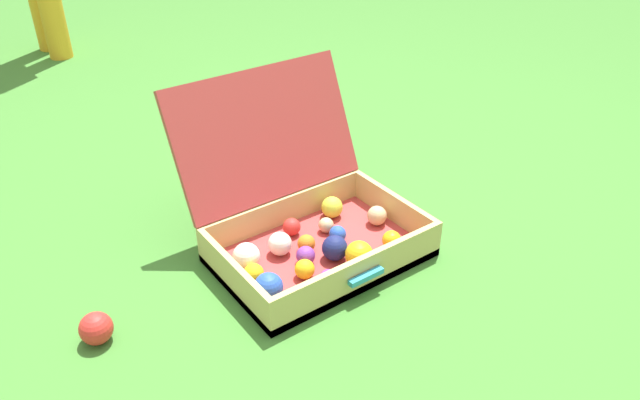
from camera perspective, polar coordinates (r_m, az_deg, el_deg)
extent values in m
plane|color=#3D7A2D|center=(1.90, 1.06, -3.60)|extent=(16.00, 16.00, 0.00)
cube|color=#B23838|center=(1.82, 0.00, -5.08)|extent=(0.59, 0.40, 0.03)
cube|color=tan|center=(1.67, -8.03, -7.25)|extent=(0.02, 0.40, 0.12)
cube|color=tan|center=(1.94, 6.85, -0.97)|extent=(0.02, 0.40, 0.12)
cube|color=tan|center=(1.67, 3.83, -6.96)|extent=(0.55, 0.02, 0.12)
cube|color=tan|center=(1.92, -3.32, -1.24)|extent=(0.55, 0.02, 0.12)
cube|color=#B23838|center=(1.87, -5.07, 6.14)|extent=(0.59, 0.18, 0.37)
cube|color=teal|center=(1.65, 4.31, -7.11)|extent=(0.11, 0.02, 0.02)
sphere|color=purple|center=(1.75, -1.35, -5.18)|extent=(0.05, 0.05, 0.05)
sphere|color=red|center=(1.86, -2.65, -2.51)|extent=(0.05, 0.05, 0.05)
sphere|color=blue|center=(1.63, -4.81, -8.05)|extent=(0.08, 0.08, 0.08)
sphere|color=yellow|center=(1.70, -1.44, -6.45)|extent=(0.06, 0.06, 0.06)
sphere|color=white|center=(1.74, -6.94, -5.14)|extent=(0.08, 0.08, 0.08)
sphere|color=yellow|center=(1.82, 6.68, -3.71)|extent=(0.06, 0.06, 0.06)
sphere|color=blue|center=(1.83, 1.65, -3.19)|extent=(0.05, 0.05, 0.05)
sphere|color=white|center=(1.78, -3.70, -4.13)|extent=(0.07, 0.07, 0.07)
sphere|color=#D1B784|center=(1.88, 0.56, -2.35)|extent=(0.05, 0.05, 0.05)
sphere|color=#CCDB38|center=(1.94, 1.12, -0.67)|extent=(0.07, 0.07, 0.07)
sphere|color=purple|center=(1.66, 0.83, -7.35)|extent=(0.05, 0.05, 0.05)
sphere|color=orange|center=(1.79, -1.28, -4.05)|extent=(0.05, 0.05, 0.05)
sphere|color=navy|center=(1.76, 1.38, -4.47)|extent=(0.07, 0.07, 0.07)
sphere|color=yellow|center=(1.73, 3.65, -5.10)|extent=(0.08, 0.08, 0.08)
sphere|color=yellow|center=(1.69, -6.19, -6.82)|extent=(0.06, 0.06, 0.06)
sphere|color=#D1B784|center=(1.92, 5.31, -1.45)|extent=(0.06, 0.06, 0.06)
sphere|color=red|center=(1.63, -20.11, -11.14)|extent=(0.08, 0.08, 0.08)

